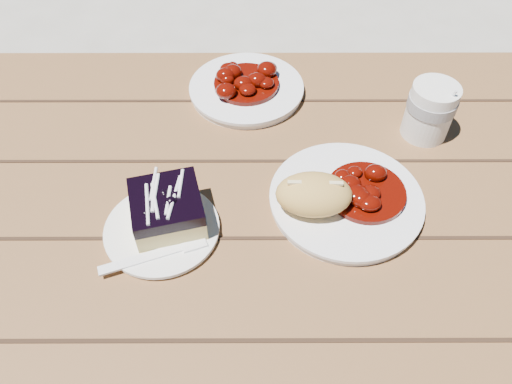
{
  "coord_description": "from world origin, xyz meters",
  "views": [
    {
      "loc": [
        -0.02,
        -0.51,
        1.36
      ],
      "look_at": [
        -0.02,
        -0.04,
        0.81
      ],
      "focal_mm": 35.0,
      "sensor_mm": 36.0,
      "label": 1
    }
  ],
  "objects_px": {
    "second_plate": "(246,90)",
    "coffee_cup": "(430,111)",
    "dessert_plate": "(162,230)",
    "blueberry_cake": "(167,208)",
    "main_plate": "(346,200)",
    "picnic_table": "(265,254)",
    "bread_roll": "(314,194)"
  },
  "relations": [
    {
      "from": "blueberry_cake",
      "to": "coffee_cup",
      "type": "distance_m",
      "value": 0.48
    },
    {
      "from": "dessert_plate",
      "to": "coffee_cup",
      "type": "height_order",
      "value": "coffee_cup"
    },
    {
      "from": "dessert_plate",
      "to": "blueberry_cake",
      "type": "relative_size",
      "value": 1.36
    },
    {
      "from": "picnic_table",
      "to": "main_plate",
      "type": "xyz_separation_m",
      "value": [
        0.12,
        -0.01,
        0.17
      ]
    },
    {
      "from": "dessert_plate",
      "to": "second_plate",
      "type": "distance_m",
      "value": 0.35
    },
    {
      "from": "bread_roll",
      "to": "main_plate",
      "type": "bearing_deg",
      "value": 19.98
    },
    {
      "from": "dessert_plate",
      "to": "blueberry_cake",
      "type": "height_order",
      "value": "blueberry_cake"
    },
    {
      "from": "picnic_table",
      "to": "bread_roll",
      "type": "relative_size",
      "value": 17.47
    },
    {
      "from": "coffee_cup",
      "to": "second_plate",
      "type": "relative_size",
      "value": 0.47
    },
    {
      "from": "blueberry_cake",
      "to": "picnic_table",
      "type": "bearing_deg",
      "value": 5.4
    },
    {
      "from": "second_plate",
      "to": "coffee_cup",
      "type": "bearing_deg",
      "value": -19.76
    },
    {
      "from": "bread_roll",
      "to": "second_plate",
      "type": "bearing_deg",
      "value": 109.17
    },
    {
      "from": "bread_roll",
      "to": "coffee_cup",
      "type": "bearing_deg",
      "value": 40.77
    },
    {
      "from": "picnic_table",
      "to": "main_plate",
      "type": "distance_m",
      "value": 0.21
    },
    {
      "from": "main_plate",
      "to": "dessert_plate",
      "type": "xyz_separation_m",
      "value": [
        -0.28,
        -0.05,
        -0.0
      ]
    },
    {
      "from": "coffee_cup",
      "to": "blueberry_cake",
      "type": "bearing_deg",
      "value": -154.63
    },
    {
      "from": "bread_roll",
      "to": "picnic_table",
      "type": "bearing_deg",
      "value": 154.59
    },
    {
      "from": "main_plate",
      "to": "blueberry_cake",
      "type": "distance_m",
      "value": 0.28
    },
    {
      "from": "second_plate",
      "to": "blueberry_cake",
      "type": "bearing_deg",
      "value": -109.6
    },
    {
      "from": "bread_roll",
      "to": "second_plate",
      "type": "height_order",
      "value": "bread_roll"
    },
    {
      "from": "bread_roll",
      "to": "coffee_cup",
      "type": "distance_m",
      "value": 0.28
    },
    {
      "from": "main_plate",
      "to": "second_plate",
      "type": "bearing_deg",
      "value": 119.72
    },
    {
      "from": "blueberry_cake",
      "to": "main_plate",
      "type": "bearing_deg",
      "value": -5.78
    },
    {
      "from": "picnic_table",
      "to": "coffee_cup",
      "type": "distance_m",
      "value": 0.38
    },
    {
      "from": "picnic_table",
      "to": "second_plate",
      "type": "bearing_deg",
      "value": 97.49
    },
    {
      "from": "picnic_table",
      "to": "coffee_cup",
      "type": "xyz_separation_m",
      "value": [
        0.28,
        0.15,
        0.21
      ]
    },
    {
      "from": "dessert_plate",
      "to": "second_plate",
      "type": "bearing_deg",
      "value": 69.69
    },
    {
      "from": "dessert_plate",
      "to": "blueberry_cake",
      "type": "xyz_separation_m",
      "value": [
        0.01,
        0.02,
        0.03
      ]
    },
    {
      "from": "dessert_plate",
      "to": "second_plate",
      "type": "xyz_separation_m",
      "value": [
        0.12,
        0.33,
        0.0
      ]
    },
    {
      "from": "main_plate",
      "to": "dessert_plate",
      "type": "relative_size",
      "value": 1.41
    },
    {
      "from": "picnic_table",
      "to": "blueberry_cake",
      "type": "relative_size",
      "value": 16.36
    },
    {
      "from": "bread_roll",
      "to": "dessert_plate",
      "type": "bearing_deg",
      "value": -171.24
    }
  ]
}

